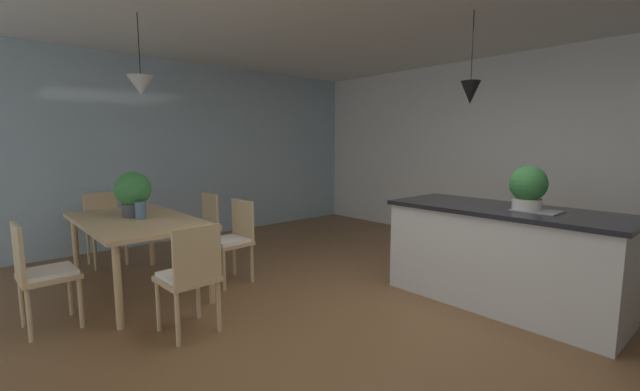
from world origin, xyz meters
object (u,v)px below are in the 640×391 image
(chair_far_left, at_px, (201,227))
(kitchen_island, at_px, (503,255))
(vase_on_dining_table, at_px, (140,210))
(chair_kitchen_end, at_px, (190,275))
(potted_plant_on_table, at_px, (133,192))
(potted_plant_on_island, at_px, (528,187))
(chair_window_end, at_px, (105,226))
(chair_far_right, at_px, (233,238))
(chair_near_right, at_px, (41,272))
(dining_table, at_px, (136,226))

(chair_far_left, xyz_separation_m, kitchen_island, (2.95, 1.56, -0.01))
(vase_on_dining_table, bearing_deg, chair_kitchen_end, -1.32)
(kitchen_island, distance_m, potted_plant_on_table, 3.65)
(kitchen_island, relative_size, potted_plant_on_table, 4.40)
(potted_plant_on_island, distance_m, potted_plant_on_table, 3.75)
(chair_window_end, height_order, chair_far_right, same)
(vase_on_dining_table, bearing_deg, potted_plant_on_table, 179.56)
(chair_far_left, height_order, chair_far_right, same)
(chair_near_right, bearing_deg, kitchen_island, 56.32)
(chair_window_end, relative_size, chair_near_right, 1.00)
(chair_window_end, xyz_separation_m, potted_plant_on_table, (1.09, 0.03, 0.52))
(potted_plant_on_table, bearing_deg, potted_plant_on_island, 39.41)
(chair_near_right, height_order, potted_plant_on_island, potted_plant_on_island)
(potted_plant_on_island, height_order, potted_plant_on_table, potted_plant_on_island)
(chair_far_right, bearing_deg, potted_plant_on_table, -123.11)
(chair_kitchen_end, relative_size, kitchen_island, 0.43)
(dining_table, xyz_separation_m, chair_far_left, (-0.39, 0.85, -0.19))
(chair_far_left, height_order, vase_on_dining_table, vase_on_dining_table)
(chair_window_end, distance_m, chair_far_right, 1.83)
(chair_window_end, distance_m, kitchen_island, 4.50)
(chair_kitchen_end, bearing_deg, kitchen_island, 61.09)
(kitchen_island, xyz_separation_m, potted_plant_on_island, (0.18, 0.00, 0.64))
(chair_window_end, bearing_deg, potted_plant_on_island, 31.20)
(dining_table, height_order, chair_window_end, chair_window_end)
(potted_plant_on_island, xyz_separation_m, vase_on_dining_table, (-2.70, -2.38, -0.28))
(kitchen_island, height_order, potted_plant_on_island, potted_plant_on_island)
(chair_far_right, height_order, vase_on_dining_table, vase_on_dining_table)
(potted_plant_on_table, bearing_deg, chair_far_left, 106.37)
(dining_table, height_order, chair_kitchen_end, chair_kitchen_end)
(vase_on_dining_table, bearing_deg, chair_window_end, -178.68)
(chair_far_right, bearing_deg, chair_kitchen_end, -44.99)
(potted_plant_on_island, bearing_deg, dining_table, -138.73)
(chair_far_left, height_order, chair_kitchen_end, same)
(kitchen_island, bearing_deg, potted_plant_on_island, 0.00)
(dining_table, bearing_deg, potted_plant_on_table, 168.12)
(chair_kitchen_end, distance_m, vase_on_dining_table, 1.23)
(chair_far_right, bearing_deg, chair_window_end, -152.31)
(kitchen_island, bearing_deg, vase_on_dining_table, -136.53)
(kitchen_island, height_order, vase_on_dining_table, same)
(dining_table, height_order, potted_plant_on_island, potted_plant_on_island)
(chair_window_end, height_order, vase_on_dining_table, vase_on_dining_table)
(potted_plant_on_island, height_order, vase_on_dining_table, potted_plant_on_island)
(chair_near_right, bearing_deg, chair_far_left, 114.63)
(chair_kitchen_end, height_order, chair_near_right, same)
(chair_window_end, bearing_deg, kitchen_island, 32.41)
(chair_far_left, distance_m, potted_plant_on_island, 3.56)
(dining_table, relative_size, chair_window_end, 1.99)
(potted_plant_on_table, distance_m, vase_on_dining_table, 0.26)
(chair_window_end, bearing_deg, vase_on_dining_table, 1.32)
(dining_table, height_order, chair_far_left, chair_far_left)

